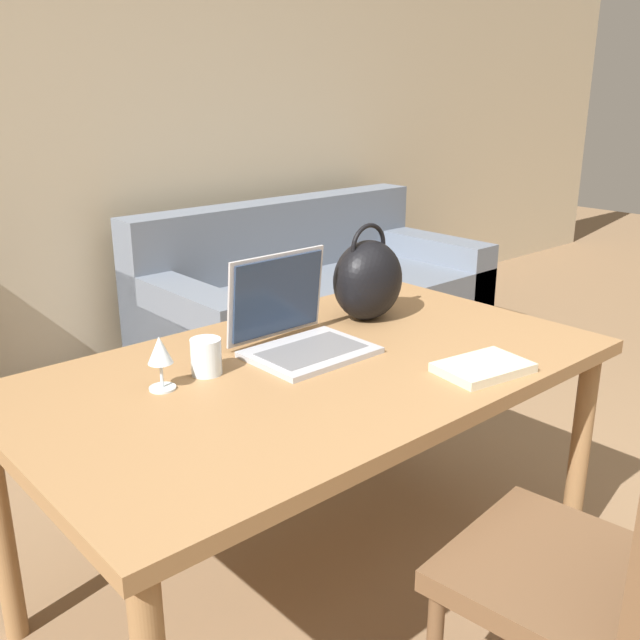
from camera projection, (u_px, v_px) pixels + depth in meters
wall_back at (32, 104)px, 3.26m from camera, size 10.00×0.06×2.70m
dining_table at (316, 388)px, 1.93m from camera, size 1.59×0.92×0.72m
chair at (599, 568)px, 1.43m from camera, size 0.49×0.49×0.88m
couch at (315, 304)px, 3.93m from camera, size 1.92×0.92×0.82m
laptop at (294, 325)px, 2.00m from camera, size 0.33×0.29×0.26m
drinking_glass at (206, 357)px, 1.83m from camera, size 0.08×0.08×0.10m
wine_glass at (160, 354)px, 1.72m from camera, size 0.07×0.07×0.14m
handbag at (368, 279)px, 2.24m from camera, size 0.24×0.19×0.31m
book at (483, 368)px, 1.85m from camera, size 0.26×0.20×0.02m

